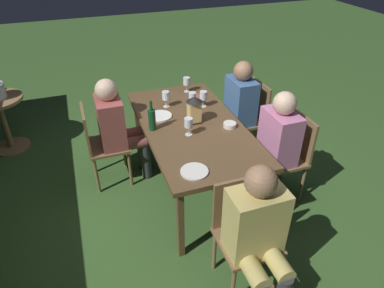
{
  "coord_description": "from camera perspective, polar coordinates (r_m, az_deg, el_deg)",
  "views": [
    {
      "loc": [
        -2.66,
        0.94,
        2.39
      ],
      "look_at": [
        0.0,
        0.0,
        0.53
      ],
      "focal_mm": 32.02,
      "sensor_mm": 36.0,
      "label": 1
    }
  ],
  "objects": [
    {
      "name": "person_in_rust",
      "position": [
        3.53,
        -12.22,
        2.93
      ],
      "size": [
        0.38,
        0.47,
        1.15
      ],
      "color": "#9E4C47",
      "rests_on": "ground"
    },
    {
      "name": "chair_head_near",
      "position": [
        2.61,
        8.59,
        -13.88
      ],
      "size": [
        0.4,
        0.42,
        0.87
      ],
      "color": "brown",
      "rests_on": "ground"
    },
    {
      "name": "side_table",
      "position": [
        4.61,
        -29.15,
        4.16
      ],
      "size": [
        0.57,
        0.57,
        0.68
      ],
      "color": "#937047",
      "rests_on": "ground"
    },
    {
      "name": "wine_glass_e",
      "position": [
        3.53,
        1.9,
        7.98
      ],
      "size": [
        0.08,
        0.08,
        0.17
      ],
      "color": "silver",
      "rests_on": "dining_table"
    },
    {
      "name": "green_bottle_on_table",
      "position": [
        3.14,
        -6.69,
        4.14
      ],
      "size": [
        0.07,
        0.07,
        0.29
      ],
      "color": "#144723",
      "rests_on": "dining_table"
    },
    {
      "name": "bowl_bread",
      "position": [
        3.22,
        6.3,
        3.2
      ],
      "size": [
        0.12,
        0.12,
        0.04
      ],
      "color": "silver",
      "rests_on": "dining_table"
    },
    {
      "name": "plate_a",
      "position": [
        2.64,
        0.4,
        -4.59
      ],
      "size": [
        0.22,
        0.22,
        0.01
      ],
      "primitive_type": "cylinder",
      "color": "silver",
      "rests_on": "dining_table"
    },
    {
      "name": "wine_glass_a",
      "position": [
        3.54,
        -4.38,
        7.93
      ],
      "size": [
        0.08,
        0.08,
        0.17
      ],
      "color": "silver",
      "rests_on": "dining_table"
    },
    {
      "name": "plate_b",
      "position": [
        3.4,
        -5.35,
        4.67
      ],
      "size": [
        0.23,
        0.23,
        0.01
      ],
      "primitive_type": "cylinder",
      "color": "white",
      "rests_on": "dining_table"
    },
    {
      "name": "lantern_centerpiece",
      "position": [
        3.23,
        0.36,
        6.0
      ],
      "size": [
        0.15,
        0.15,
        0.27
      ],
      "color": "black",
      "rests_on": "dining_table"
    },
    {
      "name": "ground_plane",
      "position": [
        3.69,
        0.0,
        -6.84
      ],
      "size": [
        16.0,
        16.0,
        0.0
      ],
      "primitive_type": "plane",
      "color": "#385B28"
    },
    {
      "name": "person_in_blue",
      "position": [
        3.86,
        7.2,
        6.24
      ],
      "size": [
        0.38,
        0.47,
        1.15
      ],
      "color": "#426699",
      "rests_on": "ground"
    },
    {
      "name": "person_in_pink",
      "position": [
        3.27,
        13.22,
        0.06
      ],
      "size": [
        0.38,
        0.47,
        1.15
      ],
      "color": "#C675A3",
      "rests_on": "ground"
    },
    {
      "name": "chair_side_left_b",
      "position": [
        4.02,
        9.57,
        4.7
      ],
      "size": [
        0.42,
        0.4,
        0.87
      ],
      "color": "brown",
      "rests_on": "ground"
    },
    {
      "name": "wine_glass_c",
      "position": [
        3.04,
        -0.59,
        3.45
      ],
      "size": [
        0.08,
        0.08,
        0.17
      ],
      "color": "silver",
      "rests_on": "dining_table"
    },
    {
      "name": "person_in_mustard",
      "position": [
        2.39,
        11.06,
        -14.58
      ],
      "size": [
        0.48,
        0.38,
        1.15
      ],
      "color": "tan",
      "rests_on": "ground"
    },
    {
      "name": "chair_side_left_a",
      "position": [
        3.45,
        15.68,
        -1.45
      ],
      "size": [
        0.42,
        0.4,
        0.87
      ],
      "color": "brown",
      "rests_on": "ground"
    },
    {
      "name": "bowl_olives",
      "position": [
        3.7,
        0.68,
        7.61
      ],
      "size": [
        0.15,
        0.15,
        0.04
      ],
      "color": "#9E5138",
      "rests_on": "dining_table"
    },
    {
      "name": "chair_side_right_b",
      "position": [
        3.6,
        -14.99,
        0.29
      ],
      "size": [
        0.42,
        0.4,
        0.87
      ],
      "color": "brown",
      "rests_on": "ground"
    },
    {
      "name": "wine_glass_b",
      "position": [
        3.86,
        -0.9,
        10.31
      ],
      "size": [
        0.08,
        0.08,
        0.17
      ],
      "color": "silver",
      "rests_on": "dining_table"
    },
    {
      "name": "wine_glass_d",
      "position": [
        3.51,
        0.07,
        7.81
      ],
      "size": [
        0.08,
        0.08,
        0.17
      ],
      "color": "silver",
      "rests_on": "dining_table"
    },
    {
      "name": "dining_table",
      "position": [
        3.29,
        0.0,
        2.47
      ],
      "size": [
        1.78,
        0.91,
        0.75
      ],
      "color": "brown",
      "rests_on": "ground"
    }
  ]
}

